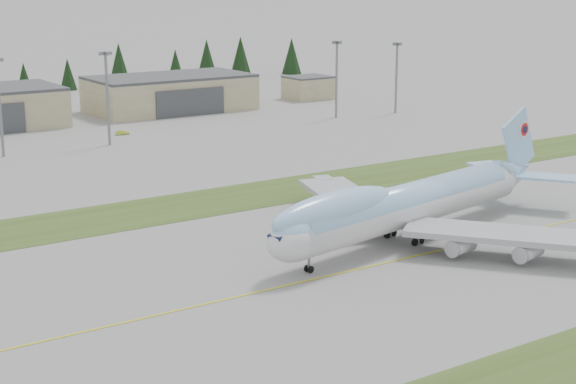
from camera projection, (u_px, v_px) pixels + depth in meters
ground at (357, 270)px, 124.65m from camera, size 7000.00×7000.00×0.00m
grass_strip_far at (205, 203)px, 160.99m from camera, size 400.00×18.00×0.08m
taxiway_line_main at (357, 270)px, 124.65m from camera, size 400.00×0.40×0.02m
boeing_747_freighter at (408, 204)px, 137.15m from camera, size 67.74×57.20×17.76m
hangar_right at (170, 93)px, 268.65m from camera, size 48.00×26.60×10.80m
control_shed at (308, 87)px, 294.42m from camera, size 14.00×12.00×7.60m
floodlight_masts at (132, 79)px, 217.56m from camera, size 190.13×9.43×22.62m
service_vehicle_b at (123, 135)px, 229.26m from camera, size 3.71×1.82×1.17m
service_vehicle_c at (206, 113)px, 265.30m from camera, size 1.85×4.49×1.30m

